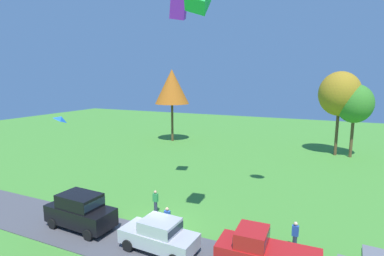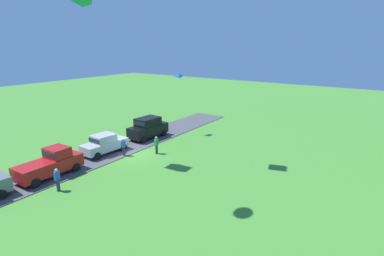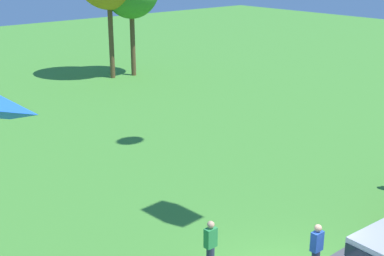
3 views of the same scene
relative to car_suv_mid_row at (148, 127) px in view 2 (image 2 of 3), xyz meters
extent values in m
plane|color=#478E33|center=(4.39, 2.16, -1.30)|extent=(120.00, 120.00, 0.00)
cube|color=#4C4C51|center=(4.39, -0.06, -1.27)|extent=(36.00, 4.40, 0.06)
cube|color=black|center=(0.00, 0.00, -0.35)|extent=(4.68, 2.11, 1.10)
cube|color=black|center=(0.00, 0.00, 0.62)|extent=(2.68, 1.88, 0.84)
cube|color=#19232D|center=(0.00, 0.00, 0.62)|extent=(2.73, 1.84, 0.46)
cylinder|color=black|center=(-1.60, -0.83, -0.90)|extent=(0.69, 0.27, 0.68)
cylinder|color=black|center=(-1.52, 0.97, -0.90)|extent=(0.69, 0.27, 0.68)
cylinder|color=black|center=(1.52, -0.97, -0.90)|extent=(0.69, 0.27, 0.68)
cylinder|color=black|center=(1.60, 0.83, -0.90)|extent=(0.69, 0.27, 0.68)
cube|color=#B7B7BC|center=(5.90, -0.13, -0.50)|extent=(4.49, 2.02, 0.80)
cube|color=#B7B7BC|center=(6.00, -0.13, 0.25)|extent=(2.08, 1.74, 0.70)
cube|color=#19232D|center=(6.00, -0.13, 0.25)|extent=(2.12, 1.71, 0.38)
cylinder|color=black|center=(4.36, -0.91, -0.90)|extent=(0.69, 0.27, 0.68)
cylinder|color=black|center=(4.45, 0.80, -0.90)|extent=(0.69, 0.27, 0.68)
cylinder|color=black|center=(7.35, -1.06, -0.90)|extent=(0.69, 0.27, 0.68)
cylinder|color=black|center=(7.43, 0.65, -0.90)|extent=(0.69, 0.27, 0.68)
cube|color=red|center=(11.79, 0.43, -0.40)|extent=(5.05, 2.02, 1.00)
cube|color=red|center=(10.99, 0.41, 0.50)|extent=(1.54, 1.80, 0.80)
cube|color=#19232D|center=(10.99, 0.41, 0.50)|extent=(1.57, 1.76, 0.44)
cylinder|color=black|center=(10.11, -0.52, -0.90)|extent=(0.69, 0.26, 0.68)
cylinder|color=black|center=(10.06, 1.29, -0.90)|extent=(0.69, 0.26, 0.68)
cylinder|color=black|center=(13.51, -0.44, -0.90)|extent=(0.69, 0.26, 0.68)
cylinder|color=black|center=(13.46, 1.37, -0.90)|extent=(0.69, 0.26, 0.68)
cylinder|color=black|center=(15.68, 1.15, -0.90)|extent=(0.69, 0.29, 0.68)
cylinder|color=#2D334C|center=(12.81, 3.14, -0.86)|extent=(0.24, 0.24, 0.88)
cube|color=#2851AD|center=(12.81, 3.14, -0.12)|extent=(0.36, 0.22, 0.60)
sphere|color=beige|center=(12.81, 3.14, 0.30)|extent=(0.22, 0.22, 0.22)
cylinder|color=#2D334C|center=(3.19, 3.95, -0.86)|extent=(0.24, 0.24, 0.88)
cube|color=#2D8E47|center=(3.19, 3.95, -0.12)|extent=(0.36, 0.22, 0.60)
sphere|color=tan|center=(3.19, 3.95, 0.30)|extent=(0.22, 0.22, 0.22)
cylinder|color=#2D334C|center=(5.35, 1.82, -0.86)|extent=(0.24, 0.24, 0.88)
cube|color=#2851AD|center=(5.35, 1.82, -0.12)|extent=(0.36, 0.22, 0.60)
sphere|color=tan|center=(5.35, 1.82, 0.30)|extent=(0.22, 0.22, 0.22)
pyramid|color=blue|center=(-3.19, 1.89, 5.48)|extent=(1.15, 1.14, 0.58)
camera|label=1|loc=(14.01, -13.43, 8.29)|focal=28.00mm
camera|label=2|loc=(23.35, 21.76, 8.74)|focal=28.00mm
camera|label=3|loc=(-6.14, -6.00, 7.71)|focal=50.00mm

